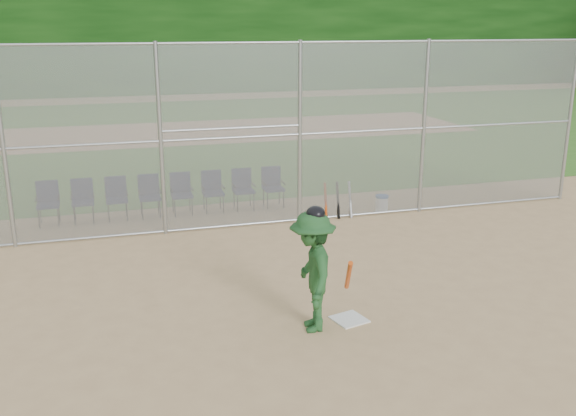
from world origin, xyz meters
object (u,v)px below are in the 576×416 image
object	(u,v)px
home_plate	(349,319)
water_cooler	(382,203)
chair_0	(48,204)
batter_at_plate	(312,271)

from	to	relation	value
home_plate	water_cooler	size ratio (longest dim) A/B	1.17
home_plate	chair_0	bearing A→B (deg)	126.29
home_plate	batter_at_plate	distance (m)	1.10
batter_at_plate	water_cooler	distance (m)	6.41
home_plate	chair_0	distance (m)	7.89
batter_at_plate	chair_0	distance (m)	7.61
water_cooler	batter_at_plate	bearing A→B (deg)	-123.53
batter_at_plate	chair_0	xyz separation A→B (m)	(-4.03, 6.44, -0.43)
batter_at_plate	water_cooler	size ratio (longest dim) A/B	4.71
chair_0	home_plate	bearing A→B (deg)	-53.71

